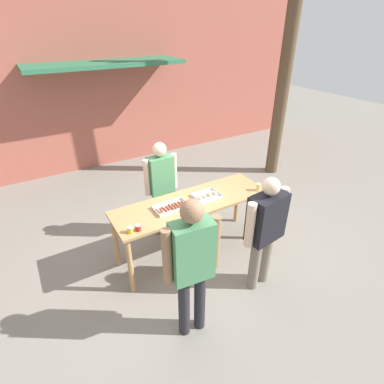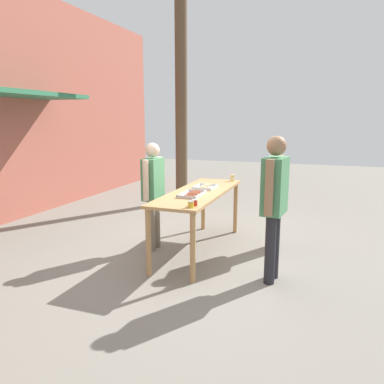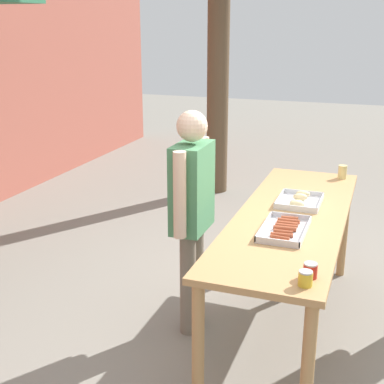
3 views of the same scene
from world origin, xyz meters
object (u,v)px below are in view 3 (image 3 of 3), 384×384
condiment_jar_ketchup (310,270)px  beer_cup (342,172)px  food_tray_buns (300,201)px  person_server_behind_table (192,203)px  food_tray_sausages (285,229)px  condiment_jar_mustard (305,278)px

condiment_jar_ketchup → beer_cup: 1.95m
condiment_jar_ketchup → beer_cup: size_ratio=0.71×
food_tray_buns → person_server_behind_table: person_server_behind_table is taller
food_tray_sausages → condiment_jar_mustard: bearing=-161.4°
food_tray_sausages → person_server_behind_table: bearing=75.8°
condiment_jar_mustard → person_server_behind_table: 1.25m
food_tray_buns → condiment_jar_ketchup: 1.19m
food_tray_sausages → condiment_jar_mustard: condiment_jar_mustard is taller
food_tray_sausages → person_server_behind_table: size_ratio=0.29×
food_tray_buns → condiment_jar_mustard: size_ratio=4.81×
food_tray_buns → person_server_behind_table: 0.80m
person_server_behind_table → beer_cup: bearing=-37.7°
condiment_jar_ketchup → beer_cup: (1.95, 0.01, 0.02)m
condiment_jar_mustard → condiment_jar_ketchup: same height
food_tray_sausages → food_tray_buns: (0.58, 0.00, 0.01)m
food_tray_sausages → food_tray_buns: food_tray_buns is taller
condiment_jar_ketchup → food_tray_buns: bearing=11.7°
food_tray_buns → person_server_behind_table: (-0.41, 0.68, 0.03)m
condiment_jar_mustard → beer_cup: (2.05, -0.00, 0.02)m
person_server_behind_table → condiment_jar_ketchup: bearing=-129.5°
person_server_behind_table → condiment_jar_mustard: bearing=-133.3°
beer_cup → person_server_behind_table: 1.50m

